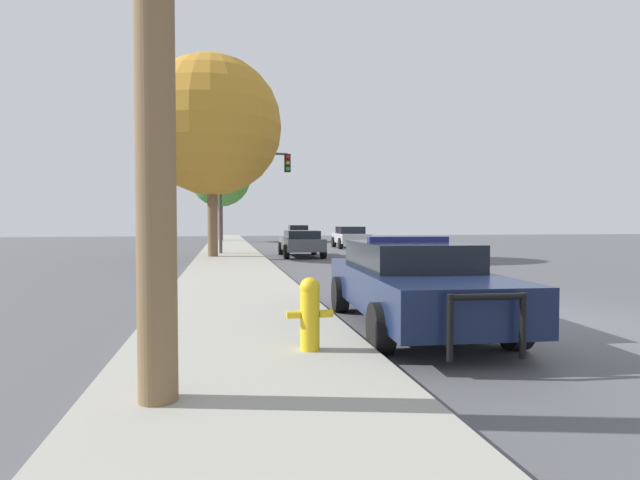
{
  "coord_description": "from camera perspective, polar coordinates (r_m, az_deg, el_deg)",
  "views": [
    {
      "loc": [
        -5.36,
        -7.32,
        1.64
      ],
      "look_at": [
        -1.34,
        13.65,
        0.89
      ],
      "focal_mm": 28.0,
      "sensor_mm": 36.0,
      "label": 1
    }
  ],
  "objects": [
    {
      "name": "tree_sidewalk_far",
      "position": [
        43.95,
        -11.33,
        7.14
      ],
      "size": [
        5.22,
        5.22,
        8.11
      ],
      "color": "brown",
      "rests_on": "sidewalk_left"
    },
    {
      "name": "car_background_oncoming",
      "position": [
        32.46,
        3.51,
        0.41
      ],
      "size": [
        2.2,
        4.17,
        1.38
      ],
      "rotation": [
        0.0,
        0.0,
        3.09
      ],
      "color": "#B7B7BC",
      "rests_on": "ground_plane"
    },
    {
      "name": "traffic_light",
      "position": [
        25.1,
        -8.13,
        6.75
      ],
      "size": [
        3.54,
        0.35,
        5.1
      ],
      "color": "#424247",
      "rests_on": "sidewalk_left"
    },
    {
      "name": "fire_hydrant",
      "position": [
        5.94,
        -1.17,
        -8.16
      ],
      "size": [
        0.55,
        0.24,
        0.86
      ],
      "color": "gold",
      "rests_on": "sidewalk_left"
    },
    {
      "name": "tree_sidewalk_mid",
      "position": [
        23.2,
        -12.25,
        12.64
      ],
      "size": [
        6.19,
        6.19,
        8.92
      ],
      "color": "brown",
      "rests_on": "sidewalk_left"
    },
    {
      "name": "car_background_midblock",
      "position": [
        24.09,
        -2.17,
        -0.27
      ],
      "size": [
        2.01,
        4.52,
        1.26
      ],
      "rotation": [
        0.0,
        0.0,
        -0.02
      ],
      "color": "#474C51",
      "rests_on": "ground_plane"
    },
    {
      "name": "sidewalk_left",
      "position": [
        7.49,
        -8.74,
        -10.13
      ],
      "size": [
        3.0,
        110.0,
        0.13
      ],
      "color": "#99968C",
      "rests_on": "ground_plane"
    },
    {
      "name": "ground_plane",
      "position": [
        9.22,
        25.22,
        -8.42
      ],
      "size": [
        110.0,
        110.0,
        0.0
      ],
      "primitive_type": "plane",
      "color": "#4F4F54"
    },
    {
      "name": "police_car",
      "position": [
        7.98,
        10.4,
        -4.66
      ],
      "size": [
        2.22,
        5.03,
        1.41
      ],
      "rotation": [
        0.0,
        0.0,
        3.08
      ],
      "color": "#141E3D",
      "rests_on": "ground_plane"
    },
    {
      "name": "car_background_distant",
      "position": [
        43.53,
        -2.54,
        0.82
      ],
      "size": [
        2.17,
        4.04,
        1.42
      ],
      "rotation": [
        0.0,
        0.0,
        -0.05
      ],
      "color": "maroon",
      "rests_on": "ground_plane"
    }
  ]
}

